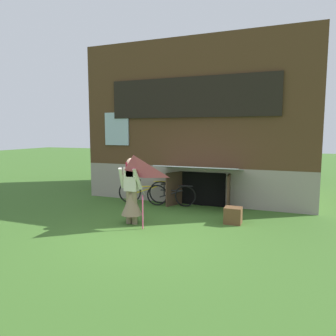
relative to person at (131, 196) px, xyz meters
The scene contains 7 objects.
ground_plane 1.11m from the person, 30.64° to the right, with size 60.00×60.00×0.00m, color #386023.
log_house 5.21m from the person, 81.19° to the left, with size 7.46×5.59×5.20m.
person is the anchor object (origin of this frame).
kite 0.92m from the person, 57.26° to the right, with size 0.93×0.93×1.68m.
bicycle_black 2.15m from the person, 82.69° to the left, with size 1.53×0.34×0.71m.
bicycle_yellow 2.28m from the person, 106.84° to the left, with size 1.65×0.57×0.78m.
wooden_crate 2.60m from the person, 21.33° to the left, with size 0.42×0.36×0.42m, color brown.
Camera 1 is at (2.87, -6.37, 2.31)m, focal length 33.35 mm.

